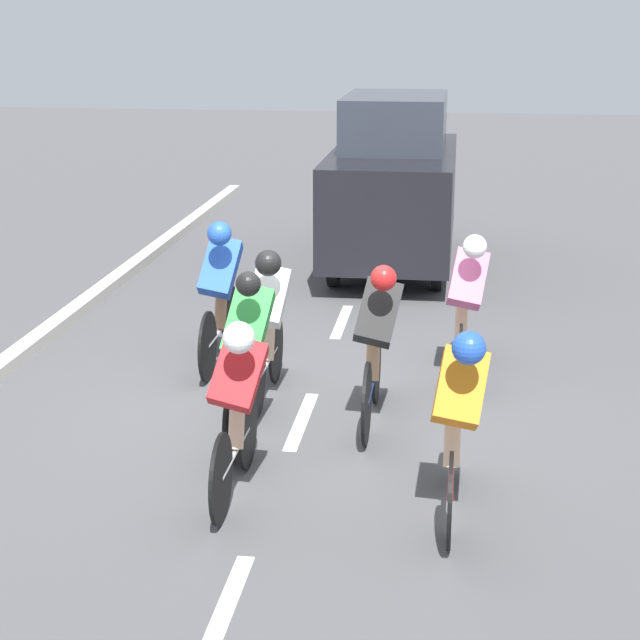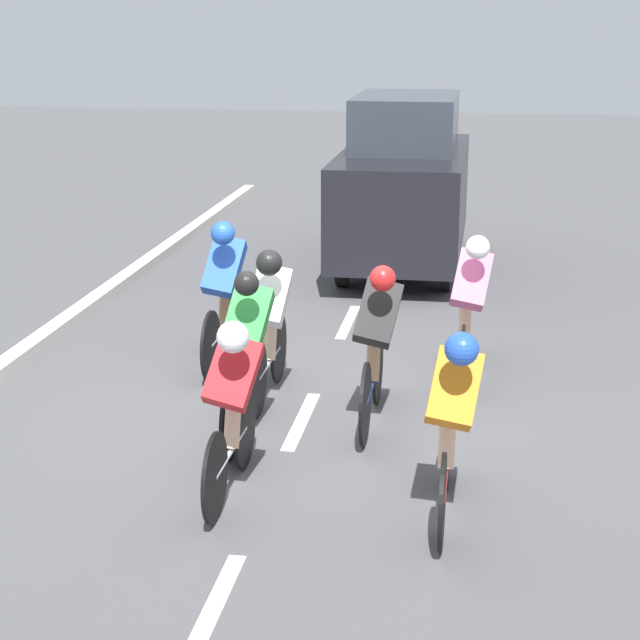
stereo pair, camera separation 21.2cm
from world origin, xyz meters
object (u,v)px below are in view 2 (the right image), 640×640
cyclist_green (246,349)px  cyclist_red (232,401)px  cyclist_orange (452,418)px  cyclist_blue (224,288)px  support_car (404,184)px  cyclist_pink (469,301)px  cyclist_white (269,319)px  cyclist_black (376,341)px

cyclist_green → cyclist_red: 1.17m
cyclist_red → cyclist_orange: bearing=175.5°
cyclist_blue → support_car: (-1.43, -4.83, 0.35)m
cyclist_pink → support_car: size_ratio=0.39×
cyclist_pink → cyclist_red: size_ratio=1.01×
cyclist_orange → cyclist_white: 2.82m
cyclist_blue → support_car: 5.05m
cyclist_orange → cyclist_white: bearing=-51.4°
cyclist_orange → cyclist_blue: 3.96m
cyclist_white → support_car: 5.82m
cyclist_white → cyclist_red: 2.08m
cyclist_black → cyclist_pink: bearing=-119.1°
cyclist_blue → cyclist_white: bearing=125.6°
cyclist_black → cyclist_blue: cyclist_blue is taller
cyclist_pink → cyclist_white: 2.03m
cyclist_blue → cyclist_pink: bearing=179.9°
cyclist_green → cyclist_red: cyclist_green is taller
cyclist_orange → cyclist_black: cyclist_black is taller
cyclist_black → cyclist_orange: bearing=112.5°
cyclist_white → cyclist_blue: cyclist_blue is taller
cyclist_orange → cyclist_green: size_ratio=0.98×
cyclist_green → cyclist_pink: bearing=-134.6°
cyclist_orange → support_car: 8.03m
cyclist_orange → cyclist_blue: bearing=-52.3°
cyclist_orange → cyclist_blue: (2.42, -3.13, 0.04)m
cyclist_white → support_car: bearing=-97.6°
cyclist_white → cyclist_green: 0.93m
cyclist_pink → cyclist_blue: 2.47m
cyclist_pink → cyclist_orange: bearing=89.1°
cyclist_black → cyclist_red: size_ratio=1.06×
cyclist_blue → cyclist_black: bearing=140.7°
cyclist_pink → cyclist_orange: (0.05, 3.13, -0.01)m
cyclist_white → support_car: support_car is taller
cyclist_pink → cyclist_blue: bearing=-0.1°
cyclist_pink → cyclist_red: bearing=61.0°
cyclist_orange → cyclist_black: (0.72, -1.74, -0.00)m
cyclist_green → cyclist_orange: bearing=144.1°
cyclist_white → cyclist_green: cyclist_green is taller
cyclist_orange → cyclist_red: 1.62m
cyclist_white → cyclist_blue: size_ratio=0.95×
cyclist_green → cyclist_black: bearing=-156.4°
cyclist_pink → support_car: support_car is taller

